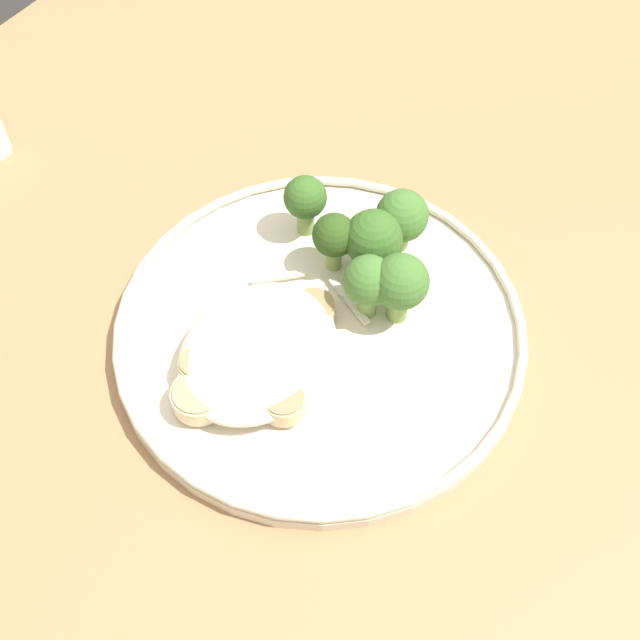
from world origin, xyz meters
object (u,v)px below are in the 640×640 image
Objects in this scene: seared_scallop_half_hidden at (199,367)px; seared_scallop_left_edge at (228,378)px; seared_scallop_front_small at (230,330)px; broccoli_floret_tall_stalk at (369,282)px; broccoli_floret_left_leaning at (305,200)px; broccoli_floret_beside_noodles at (402,217)px; broccoli_floret_right_tilted at (373,239)px; seared_scallop_on_noodles at (256,347)px; broccoli_floret_small_sprig at (407,285)px; dinner_plate at (320,329)px; seared_scallop_right_edge at (314,309)px; broccoli_floret_split_head at (334,237)px; seared_scallop_center_golden at (199,397)px; seared_scallop_rear_pale at (284,402)px.

seared_scallop_left_edge is at bearing -77.11° from seared_scallop_half_hidden.
broccoli_floret_tall_stalk is at bearing -42.48° from seared_scallop_front_small.
broccoli_floret_left_leaning reaches higher than seared_scallop_left_edge.
broccoli_floret_tall_stalk is (0.10, -0.05, 0.02)m from seared_scallop_left_edge.
broccoli_floret_beside_noodles is (0.17, -0.03, 0.02)m from seared_scallop_left_edge.
broccoli_floret_right_tilted is at bearing -94.89° from broccoli_floret_left_leaning.
broccoli_floret_left_leaning is 1.00× the size of broccoli_floret_beside_noodles.
seared_scallop_on_noodles is 0.02m from seared_scallop_front_small.
broccoli_floret_small_sprig is 1.07× the size of broccoli_floret_right_tilted.
broccoli_floret_tall_stalk is (0.03, -0.02, 0.04)m from dinner_plate.
broccoli_floret_small_sprig is 0.03m from broccoli_floret_tall_stalk.
seared_scallop_on_noodles is 0.88× the size of seared_scallop_right_edge.
seared_scallop_half_hidden is 0.48× the size of broccoli_floret_right_tilted.
broccoli_floret_small_sprig is at bearing -47.54° from seared_scallop_front_small.
broccoli_floret_tall_stalk reaches higher than broccoli_floret_beside_noodles.
broccoli_floret_small_sprig is at bearing -31.37° from seared_scallop_left_edge.
seared_scallop_on_noodles is at bearing 179.26° from broccoli_floret_split_head.
dinner_plate is 10.95× the size of seared_scallop_half_hidden.
broccoli_floret_small_sprig is 0.05m from broccoli_floret_right_tilted.
seared_scallop_left_edge is at bearing -16.36° from seared_scallop_center_golden.
broccoli_floret_tall_stalk reaches higher than seared_scallop_on_noodles.
seared_scallop_half_hidden is 0.15m from broccoli_floret_left_leaning.
seared_scallop_rear_pale is 0.10m from broccoli_floret_tall_stalk.
seared_scallop_front_small is at bearing 33.80° from seared_scallop_left_edge.
seared_scallop_center_golden is 0.61× the size of broccoli_floret_small_sprig.
seared_scallop_left_edge is at bearing 148.63° from broccoli_floret_small_sprig.
seared_scallop_front_small is 0.52× the size of broccoli_floret_tall_stalk.
seared_scallop_left_edge is at bearing 178.70° from broccoli_floret_split_head.
seared_scallop_rear_pale is 0.58× the size of broccoli_floret_split_head.
seared_scallop_half_hidden is 0.18m from broccoli_floret_beside_noodles.
seared_scallop_on_noodles is 0.09m from broccoli_floret_tall_stalk.
seared_scallop_rear_pale reaches higher than seared_scallop_left_edge.
broccoli_floret_beside_noodles reaches higher than seared_scallop_right_edge.
seared_scallop_front_small is 0.54× the size of broccoli_floret_left_leaning.
dinner_plate is 0.07m from broccoli_floret_right_tilted.
broccoli_floret_left_leaning reaches higher than broccoli_floret_split_head.
seared_scallop_rear_pale reaches higher than seared_scallop_on_noodles.
seared_scallop_on_noodles is 0.05m from seared_scallop_right_edge.
seared_scallop_rear_pale reaches higher than dinner_plate.
seared_scallop_rear_pale is 0.17m from broccoli_floret_beside_noodles.
broccoli_floret_left_leaning is at bearing 37.87° from seared_scallop_right_edge.
seared_scallop_rear_pale reaches higher than seared_scallop_right_edge.
seared_scallop_left_edge is 0.13m from broccoli_floret_split_head.
seared_scallop_on_noodles is 0.94× the size of seared_scallop_front_small.
broccoli_floret_split_head reaches higher than seared_scallop_front_small.
seared_scallop_rear_pale is 0.50× the size of broccoli_floret_small_sprig.
dinner_plate is 0.07m from broccoli_floret_small_sprig.
seared_scallop_center_golden is at bearing 161.51° from dinner_plate.
broccoli_floret_split_head is at bearing 117.29° from broccoli_floret_right_tilted.
broccoli_floret_right_tilted reaches higher than seared_scallop_on_noodles.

